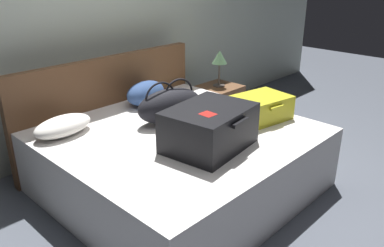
# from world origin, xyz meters

# --- Properties ---
(ground_plane) EXTENTS (12.00, 12.00, 0.00)m
(ground_plane) POSITION_xyz_m (0.00, 0.00, 0.00)
(ground_plane) COLOR #4C515B
(back_wall) EXTENTS (8.00, 0.10, 2.60)m
(back_wall) POSITION_xyz_m (0.00, 1.65, 1.30)
(back_wall) COLOR #B7C1B2
(back_wall) RESTS_ON ground
(bed) EXTENTS (1.85, 1.76, 0.50)m
(bed) POSITION_xyz_m (0.00, 0.40, 0.25)
(bed) COLOR silver
(bed) RESTS_ON ground
(headboard) EXTENTS (1.88, 0.08, 0.93)m
(headboard) POSITION_xyz_m (0.00, 1.32, 0.46)
(headboard) COLOR brown
(headboard) RESTS_ON ground
(hard_case_large) EXTENTS (0.65, 0.53, 0.29)m
(hard_case_large) POSITION_xyz_m (-0.05, 0.05, 0.65)
(hard_case_large) COLOR black
(hard_case_large) RESTS_ON bed
(hard_case_medium) EXTENTS (0.52, 0.41, 0.20)m
(hard_case_medium) POSITION_xyz_m (0.63, 0.11, 0.60)
(hard_case_medium) COLOR gold
(hard_case_medium) RESTS_ON bed
(duffel_bag) EXTENTS (0.61, 0.37, 0.35)m
(duffel_bag) POSITION_xyz_m (0.08, 0.59, 0.64)
(duffel_bag) COLOR black
(duffel_bag) RESTS_ON bed
(pillow_near_headboard) EXTENTS (0.48, 0.30, 0.14)m
(pillow_near_headboard) POSITION_xyz_m (-0.65, 0.98, 0.57)
(pillow_near_headboard) COLOR white
(pillow_near_headboard) RESTS_ON bed
(pillow_center_head) EXTENTS (0.46, 0.33, 0.21)m
(pillow_center_head) POSITION_xyz_m (0.22, 1.06, 0.61)
(pillow_center_head) COLOR navy
(pillow_center_head) RESTS_ON bed
(nightstand) EXTENTS (0.44, 0.40, 0.46)m
(nightstand) POSITION_xyz_m (1.20, 1.03, 0.23)
(nightstand) COLOR brown
(nightstand) RESTS_ON ground
(table_lamp) EXTENTS (0.16, 0.16, 0.39)m
(table_lamp) POSITION_xyz_m (1.20, 1.03, 0.76)
(table_lamp) COLOR #3F3833
(table_lamp) RESTS_ON nightstand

